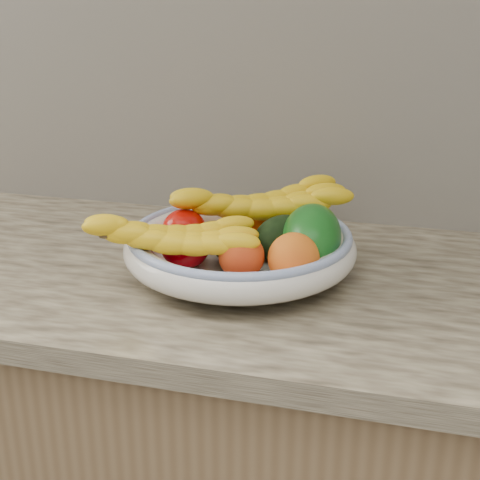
% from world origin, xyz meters
% --- Properties ---
extents(kitchen_counter, '(2.44, 0.66, 1.40)m').
position_xyz_m(kitchen_counter, '(0.00, 1.69, 0.46)').
color(kitchen_counter, brown).
rests_on(kitchen_counter, ground).
extents(fruit_bowl, '(0.39, 0.39, 0.08)m').
position_xyz_m(fruit_bowl, '(0.00, 1.66, 0.95)').
color(fruit_bowl, silver).
rests_on(fruit_bowl, kitchen_counter).
extents(clementine_back_left, '(0.05, 0.05, 0.04)m').
position_xyz_m(clementine_back_left, '(-0.02, 1.76, 0.95)').
color(clementine_back_left, '#FE5205').
rests_on(clementine_back_left, fruit_bowl).
extents(clementine_back_right, '(0.06, 0.06, 0.04)m').
position_xyz_m(clementine_back_right, '(0.01, 1.77, 0.95)').
color(clementine_back_right, '#FF5E05').
rests_on(clementine_back_right, fruit_bowl).
extents(clementine_back_mid, '(0.06, 0.06, 0.04)m').
position_xyz_m(clementine_back_mid, '(-0.02, 1.71, 0.95)').
color(clementine_back_mid, orange).
rests_on(clementine_back_mid, fruit_bowl).
extents(tomato_left, '(0.08, 0.08, 0.07)m').
position_xyz_m(tomato_left, '(-0.11, 1.68, 0.96)').
color(tomato_left, '#B90C05').
rests_on(tomato_left, fruit_bowl).
extents(tomato_near_left, '(0.11, 0.11, 0.07)m').
position_xyz_m(tomato_near_left, '(-0.08, 1.60, 0.96)').
color(tomato_near_left, '#A7000A').
rests_on(tomato_near_left, fruit_bowl).
extents(avocado_center, '(0.11, 0.12, 0.07)m').
position_xyz_m(avocado_center, '(-0.01, 1.64, 0.96)').
color(avocado_center, black).
rests_on(avocado_center, fruit_bowl).
extents(avocado_right, '(0.12, 0.13, 0.08)m').
position_xyz_m(avocado_right, '(0.07, 1.68, 0.96)').
color(avocado_right, black).
rests_on(avocado_right, fruit_bowl).
extents(green_mango, '(0.15, 0.17, 0.13)m').
position_xyz_m(green_mango, '(0.12, 1.66, 0.98)').
color(green_mango, '#0E4B11').
rests_on(green_mango, fruit_bowl).
extents(peach_front, '(0.08, 0.08, 0.07)m').
position_xyz_m(peach_front, '(0.02, 1.58, 0.97)').
color(peach_front, orange).
rests_on(peach_front, fruit_bowl).
extents(peach_right, '(0.09, 0.09, 0.08)m').
position_xyz_m(peach_right, '(0.11, 1.58, 0.97)').
color(peach_right, orange).
rests_on(peach_right, fruit_bowl).
extents(banana_bunch_back, '(0.35, 0.26, 0.09)m').
position_xyz_m(banana_bunch_back, '(0.01, 1.75, 0.99)').
color(banana_bunch_back, yellow).
rests_on(banana_bunch_back, fruit_bowl).
extents(banana_bunch_front, '(0.31, 0.20, 0.08)m').
position_xyz_m(banana_bunch_front, '(-0.09, 1.57, 0.98)').
color(banana_bunch_front, yellow).
rests_on(banana_bunch_front, fruit_bowl).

